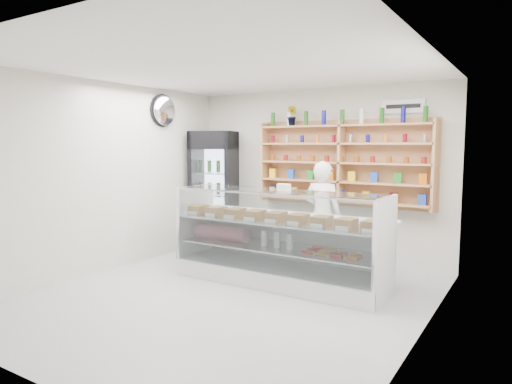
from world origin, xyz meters
The scene contains 8 objects.
room centered at (0.00, 0.00, 1.40)m, with size 5.00×5.00×5.00m.
display_counter centered at (0.22, 0.83, 0.35)m, with size 2.93×0.87×1.28m.
shop_worker centered at (0.43, 1.78, 0.82)m, with size 0.60×0.39×1.64m, color white.
drinks_cooler centered at (-1.85, 2.14, 1.07)m, with size 0.95×0.94×2.12m.
wall_shelving centered at (0.50, 2.34, 1.59)m, with size 2.84×0.28×1.33m.
potted_plant centered at (-0.38, 2.34, 2.36)m, with size 0.18×0.15×0.33m, color #1E6626.
security_mirror centered at (-2.17, 1.20, 2.45)m, with size 0.15×0.50×0.50m, color silver.
wall_sign centered at (1.40, 2.47, 2.45)m, with size 0.62×0.03×0.20m, color white.
Camera 1 is at (3.17, -4.49, 1.88)m, focal length 32.00 mm.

